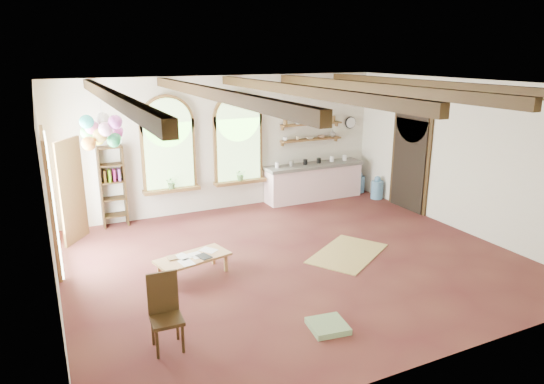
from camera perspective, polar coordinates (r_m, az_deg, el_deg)
floor at (r=9.13m, az=2.52°, el=-7.89°), size 8.00×8.00×0.00m
ceiling_beams at (r=8.36m, az=2.79°, el=11.90°), size 6.20×6.80×0.18m
window_left at (r=11.26m, az=-12.08°, el=5.12°), size 1.30×0.28×2.20m
window_right at (r=11.76m, az=-3.99°, el=5.89°), size 1.30×0.28×2.20m
left_doorway at (r=9.49m, az=-24.55°, el=-1.04°), size 0.10×1.90×2.50m
right_doorway at (r=12.15m, az=15.84°, el=3.08°), size 0.10×1.30×2.40m
kitchen_counter at (r=12.68m, az=4.92°, el=1.27°), size 2.68×0.62×0.94m
wall_shelf_lower at (r=12.60m, az=4.62°, el=6.19°), size 1.70×0.24×0.04m
wall_shelf_upper at (r=12.54m, az=4.67°, el=7.99°), size 1.70×0.24×0.04m
wall_clock at (r=13.27m, az=9.23°, el=8.07°), size 0.32×0.04×0.32m
bookshelf at (r=11.10m, az=-18.24°, el=0.61°), size 0.53×0.32×1.80m
coffee_table at (r=8.47m, az=-9.29°, el=-7.76°), size 1.34×0.84×0.36m
side_chair at (r=6.63m, az=-12.25°, el=-15.34°), size 0.42×0.42×1.01m
floor_mat at (r=9.45m, az=8.88°, el=-7.15°), size 1.94×1.74×0.02m
floor_cushion at (r=7.04m, az=6.59°, el=-15.39°), size 0.57×0.57×0.09m
water_jug_a at (r=13.51m, az=10.21°, el=1.00°), size 0.30×0.30×0.58m
water_jug_b at (r=13.01m, az=12.25°, el=0.37°), size 0.32×0.32×0.61m
balloon_cluster at (r=9.35m, az=-19.29°, el=6.76°), size 0.78×0.84×1.16m
table_book at (r=8.43m, az=-12.19°, el=-7.67°), size 0.16×0.23×0.02m
tablet at (r=8.42m, az=-8.03°, el=-7.52°), size 0.26×0.31×0.01m
potted_plant_left at (r=11.33m, az=-11.72°, el=1.14°), size 0.27×0.23×0.30m
potted_plant_right at (r=11.83m, az=-3.72°, el=2.09°), size 0.27×0.23×0.30m
shelf_cup_a at (r=12.23m, az=1.57°, el=6.26°), size 0.12×0.10×0.10m
shelf_cup_b at (r=12.40m, az=3.02°, el=6.36°), size 0.10×0.10×0.09m
shelf_bowl_a at (r=12.57m, az=4.43°, el=6.38°), size 0.22×0.22×0.05m
shelf_bowl_b at (r=12.74m, az=5.80°, el=6.50°), size 0.20×0.20×0.06m
shelf_vase at (r=12.92m, az=7.15°, el=6.88°), size 0.18×0.18×0.19m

